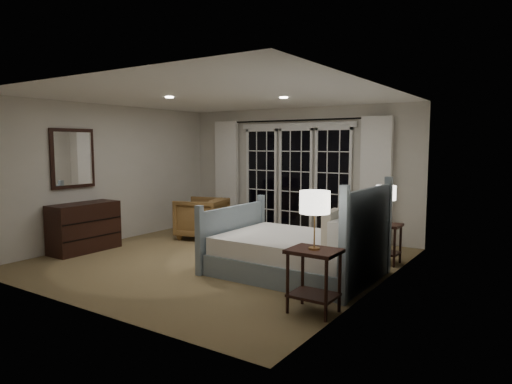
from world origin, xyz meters
The scene contains 20 objects.
floor centered at (0.00, 0.00, 0.00)m, with size 5.00×5.00×0.00m, color olive.
ceiling centered at (0.00, 0.00, 2.50)m, with size 5.00×5.00×0.00m, color white.
wall_left centered at (-2.50, 0.00, 1.25)m, with size 0.02×5.00×2.50m, color beige.
wall_right centered at (2.50, 0.00, 1.25)m, with size 0.02×5.00×2.50m, color beige.
wall_back centered at (0.00, 2.50, 1.25)m, with size 5.00×0.02×2.50m, color beige.
wall_front centered at (0.00, -2.50, 1.25)m, with size 5.00×0.02×2.50m, color beige.
french_doors centered at (0.00, 2.46, 1.09)m, with size 2.50×0.04×2.20m.
curtain_rod centered at (0.00, 2.40, 2.25)m, with size 0.03×0.03×3.50m, color black.
curtain_left centered at (-1.65, 2.38, 1.15)m, with size 0.55×0.10×2.25m, color white.
curtain_right centered at (1.65, 2.38, 1.15)m, with size 0.55×0.10×2.25m, color white.
downlight_a centered at (0.80, 0.60, 2.49)m, with size 0.12×0.12×0.01m, color white.
downlight_b centered at (-0.60, -0.40, 2.49)m, with size 0.12×0.12×0.01m, color white.
bed centered at (1.42, -0.03, 0.32)m, with size 2.15×1.54×1.25m.
nightstand_left centered at (2.23, -1.20, 0.45)m, with size 0.53×0.42×0.69m.
nightstand_right centered at (2.21, 1.21, 0.40)m, with size 0.47×0.37×0.61m.
lamp_left centered at (2.23, -1.20, 1.18)m, with size 0.32×0.32×0.62m.
lamp_right centered at (2.21, 1.21, 1.06)m, with size 0.30×0.30×0.57m.
armchair centered at (-1.30, 1.12, 0.39)m, with size 0.83×0.85×0.77m, color brown.
dresser centered at (-2.23, -0.79, 0.41)m, with size 0.49×1.15×0.81m.
mirror centered at (-2.47, -0.79, 1.55)m, with size 0.05×0.85×1.00m.
Camera 1 is at (4.33, -5.46, 1.79)m, focal length 32.00 mm.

